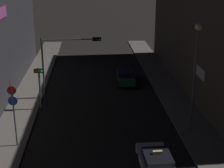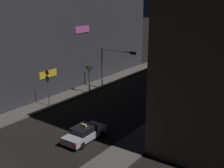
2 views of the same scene
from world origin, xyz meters
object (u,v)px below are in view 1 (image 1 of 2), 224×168
(taxi, at_px, (157,163))
(traffic_light_overhead, at_px, (65,54))
(sign_pole_left, at_px, (14,110))
(street_lamp_near_block, at_px, (196,59))
(far_car, at_px, (126,76))
(traffic_light_left_kerb, at_px, (39,80))

(taxi, height_order, traffic_light_overhead, traffic_light_overhead)
(sign_pole_left, height_order, street_lamp_near_block, street_lamp_near_block)
(traffic_light_overhead, xyz_separation_m, street_lamp_near_block, (9.77, -7.59, 1.38))
(taxi, relative_size, sign_pole_left, 1.03)
(taxi, bearing_deg, far_car, 90.01)
(far_car, relative_size, traffic_light_overhead, 0.77)
(traffic_light_left_kerb, relative_size, street_lamp_near_block, 0.47)
(traffic_light_overhead, relative_size, sign_pole_left, 1.35)
(sign_pole_left, relative_size, street_lamp_near_block, 0.54)
(traffic_light_left_kerb, distance_m, sign_pole_left, 6.43)
(traffic_light_left_kerb, relative_size, sign_pole_left, 0.88)
(taxi, relative_size, street_lamp_near_block, 0.56)
(far_car, distance_m, traffic_light_overhead, 8.15)
(taxi, distance_m, street_lamp_near_block, 8.19)
(taxi, distance_m, traffic_light_left_kerb, 13.26)
(taxi, distance_m, far_car, 17.09)
(far_car, xyz_separation_m, sign_pole_left, (-8.98, -13.19, 2.05))
(far_car, bearing_deg, traffic_light_left_kerb, -140.05)
(taxi, relative_size, far_car, 0.99)
(far_car, bearing_deg, street_lamp_near_block, -72.58)
(traffic_light_overhead, distance_m, street_lamp_near_block, 12.45)
(taxi, bearing_deg, traffic_light_overhead, 115.15)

